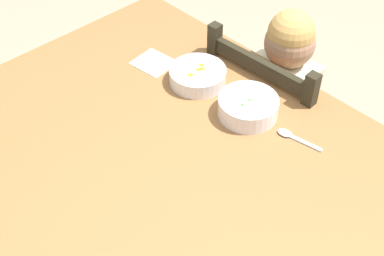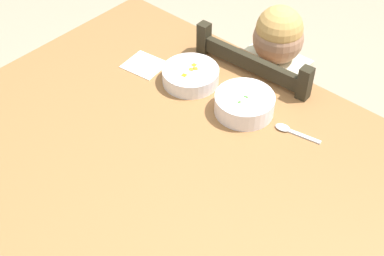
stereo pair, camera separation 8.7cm
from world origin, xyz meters
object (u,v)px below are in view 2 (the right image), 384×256
at_px(bowl_of_peas, 244,103).
at_px(spoon, 289,130).
at_px(bowl_of_carrots, 191,75).
at_px(dining_chair, 264,127).
at_px(child_figure, 267,90).
at_px(dining_table, 192,193).

bearing_deg(bowl_of_peas, spoon, 7.05).
bearing_deg(bowl_of_carrots, bowl_of_peas, -0.01).
relative_size(dining_chair, spoon, 6.42).
bearing_deg(spoon, dining_chair, 131.80).
distance_m(child_figure, bowl_of_carrots, 0.36).
height_order(child_figure, bowl_of_peas, child_figure).
xyz_separation_m(child_figure, bowl_of_peas, (0.11, -0.29, 0.19)).
relative_size(bowl_of_carrots, spoon, 1.29).
distance_m(child_figure, bowl_of_peas, 0.36).
relative_size(dining_table, dining_chair, 1.71).
bearing_deg(bowl_of_peas, dining_chair, 108.95).
height_order(dining_chair, spoon, dining_chair).
height_order(bowl_of_carrots, spoon, bowl_of_carrots).
relative_size(dining_table, bowl_of_carrots, 8.57).
bearing_deg(spoon, child_figure, 132.79).
distance_m(bowl_of_peas, spoon, 0.15).
distance_m(dining_table, bowl_of_peas, 0.31).
relative_size(child_figure, bowl_of_carrots, 5.30).
distance_m(dining_table, dining_chair, 0.65).
distance_m(dining_chair, child_figure, 0.19).
bearing_deg(bowl_of_peas, child_figure, 109.80).
relative_size(dining_table, spoon, 11.01).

